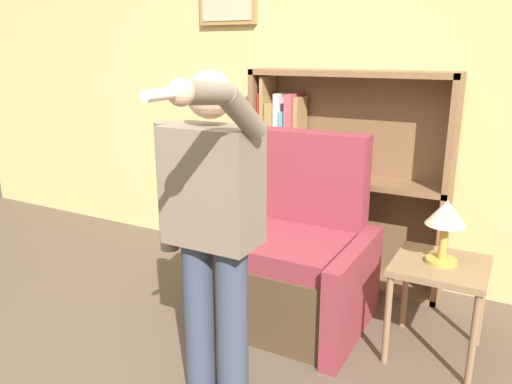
% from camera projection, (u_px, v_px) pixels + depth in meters
% --- Properties ---
extents(wall_back, '(8.00, 0.11, 2.80)m').
position_uv_depth(wall_back, '(332.00, 86.00, 3.63)').
color(wall_back, tan).
rests_on(wall_back, ground_plane).
extents(bookcase, '(1.43, 0.28, 1.53)m').
position_uv_depth(bookcase, '(321.00, 181.00, 3.68)').
color(bookcase, brown).
rests_on(bookcase, ground_plane).
extents(armchair, '(0.96, 0.81, 1.16)m').
position_uv_depth(armchair, '(292.00, 262.00, 3.14)').
color(armchair, '#4C3823').
rests_on(armchair, ground_plane).
extents(person_standing, '(0.56, 0.78, 1.58)m').
position_uv_depth(person_standing, '(211.00, 227.00, 2.22)').
color(person_standing, '#384256').
rests_on(person_standing, ground_plane).
extents(side_table, '(0.48, 0.48, 0.55)m').
position_uv_depth(side_table, '(439.00, 277.00, 2.70)').
color(side_table, '#846647').
rests_on(side_table, ground_plane).
extents(table_lamp, '(0.21, 0.21, 0.35)m').
position_uv_depth(table_lamp, '(446.00, 219.00, 2.61)').
color(table_lamp, gold).
rests_on(table_lamp, side_table).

